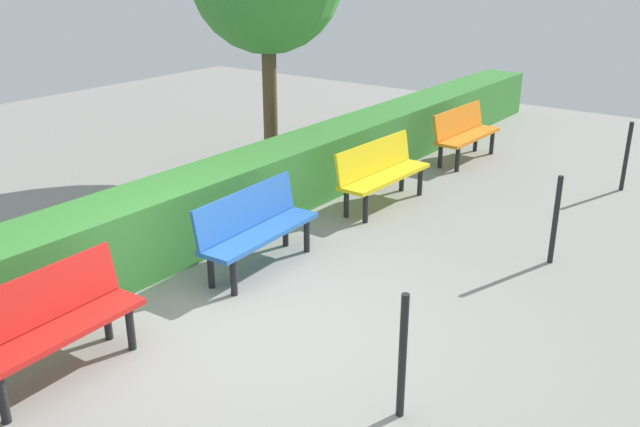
{
  "coord_description": "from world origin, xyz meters",
  "views": [
    {
      "loc": [
        3.93,
        3.74,
        3.18
      ],
      "look_at": [
        -1.63,
        -0.34,
        0.55
      ],
      "focal_mm": 38.15,
      "sensor_mm": 36.0,
      "label": 1
    }
  ],
  "objects": [
    {
      "name": "railing_post_far",
      "position": [
        0.22,
        1.75,
        0.5
      ],
      "size": [
        0.06,
        0.06,
        1.0
      ],
      "primitive_type": "cylinder",
      "color": "black",
      "rests_on": "ground_plane"
    },
    {
      "name": "railing_post_mid",
      "position": [
        -3.08,
        1.75,
        0.5
      ],
      "size": [
        0.06,
        0.06,
        1.0
      ],
      "primitive_type": "cylinder",
      "color": "black",
      "rests_on": "ground_plane"
    },
    {
      "name": "bench_blue",
      "position": [
        -1.07,
        -0.79,
        0.48
      ],
      "size": [
        1.6,
        0.53,
        0.86
      ],
      "rotation": [
        0.0,
        0.0,
        0.05
      ],
      "color": "blue",
      "rests_on": "ground_plane"
    },
    {
      "name": "railing_post_near",
      "position": [
        -6.14,
        1.75,
        0.5
      ],
      "size": [
        0.06,
        0.06,
        1.0
      ],
      "primitive_type": "cylinder",
      "color": "black",
      "rests_on": "ground_plane"
    },
    {
      "name": "bench_red",
      "position": [
        1.41,
        -0.76,
        0.48
      ],
      "size": [
        1.51,
        0.53,
        0.86
      ],
      "rotation": [
        0.0,
        0.0,
        0.04
      ],
      "color": "red",
      "rests_on": "ground_plane"
    },
    {
      "name": "ground_plane",
      "position": [
        0.0,
        0.0,
        0.0
      ],
      "size": [
        22.3,
        22.3,
        0.0
      ],
      "primitive_type": "plane",
      "color": "gray"
    },
    {
      "name": "hedge_row",
      "position": [
        -1.13,
        -1.76,
        0.42
      ],
      "size": [
        18.3,
        0.8,
        0.84
      ],
      "primitive_type": "cube",
      "color": "#387F33",
      "rests_on": "ground_plane"
    },
    {
      "name": "bench_orange",
      "position": [
        -6.2,
        -0.77,
        0.48
      ],
      "size": [
        1.57,
        0.51,
        0.86
      ],
      "rotation": [
        0.0,
        0.0,
        -0.03
      ],
      "color": "orange",
      "rests_on": "ground_plane"
    },
    {
      "name": "bench_yellow",
      "position": [
        -3.56,
        -0.74,
        0.48
      ],
      "size": [
        1.66,
        0.51,
        0.86
      ],
      "rotation": [
        0.0,
        0.0,
        -0.04
      ],
      "color": "yellow",
      "rests_on": "ground_plane"
    }
  ]
}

